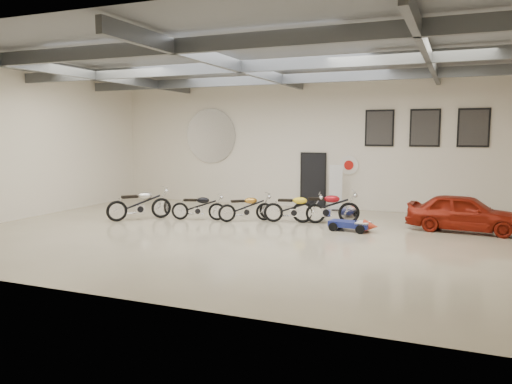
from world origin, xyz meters
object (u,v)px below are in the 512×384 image
at_px(motorcycle_gold, 246,207).
at_px(vintage_car, 464,213).
at_px(motorcycle_yellow, 294,207).
at_px(motorcycle_black, 198,206).
at_px(motorcycle_silver, 139,203).
at_px(motorcycle_red, 326,206).
at_px(go_kart, 354,222).
at_px(banner_stand, 336,187).

distance_m(motorcycle_gold, vintage_car, 6.76).
bearing_deg(motorcycle_yellow, motorcycle_black, -179.68).
distance_m(motorcycle_gold, motorcycle_yellow, 1.61).
distance_m(motorcycle_silver, motorcycle_gold, 3.61).
bearing_deg(vintage_car, motorcycle_gold, 102.69).
bearing_deg(vintage_car, motorcycle_red, 98.42).
height_order(motorcycle_silver, go_kart, motorcycle_silver).
relative_size(motorcycle_yellow, vintage_car, 0.60).
bearing_deg(motorcycle_red, motorcycle_black, 176.27).
distance_m(motorcycle_silver, motorcycle_yellow, 5.21).
relative_size(motorcycle_black, motorcycle_red, 0.85).
distance_m(motorcycle_silver, motorcycle_red, 6.23).
bearing_deg(motorcycle_gold, banner_stand, 20.10).
height_order(banner_stand, motorcycle_yellow, banner_stand).
bearing_deg(banner_stand, motorcycle_gold, -135.73).
bearing_deg(motorcycle_gold, motorcycle_yellow, -24.96).
relative_size(motorcycle_gold, vintage_car, 0.56).
relative_size(motorcycle_red, vintage_car, 0.65).
xyz_separation_m(motorcycle_gold, motorcycle_yellow, (1.57, 0.35, 0.03)).
xyz_separation_m(motorcycle_black, vintage_car, (8.28, 1.26, 0.09)).
xyz_separation_m(banner_stand, motorcycle_red, (0.34, -2.83, -0.33)).
xyz_separation_m(motorcycle_black, motorcycle_yellow, (3.15, 0.73, 0.04)).
bearing_deg(banner_stand, go_kart, -82.58).
distance_m(banner_stand, motorcycle_silver, 7.27).
bearing_deg(go_kart, banner_stand, 118.11).
xyz_separation_m(motorcycle_gold, vintage_car, (6.70, 0.88, 0.08)).
height_order(banner_stand, go_kart, banner_stand).
bearing_deg(motorcycle_yellow, vintage_car, -6.77).
xyz_separation_m(banner_stand, go_kart, (1.45, -3.84, -0.62)).
relative_size(motorcycle_silver, go_kart, 1.45).
xyz_separation_m(motorcycle_black, motorcycle_red, (4.12, 1.03, 0.08)).
bearing_deg(motorcycle_yellow, motorcycle_silver, -176.59).
bearing_deg(go_kart, vintage_car, 29.68).
bearing_deg(motorcycle_yellow, go_kart, -31.58).
height_order(motorcycle_yellow, vintage_car, vintage_car).
distance_m(banner_stand, motorcycle_gold, 4.13).
distance_m(motorcycle_yellow, motorcycle_red, 1.02).
height_order(motorcycle_silver, motorcycle_black, motorcycle_silver).
distance_m(motorcycle_silver, motorcycle_black, 1.99).
bearing_deg(motorcycle_red, motorcycle_gold, 176.55).
relative_size(banner_stand, go_kart, 1.19).
xyz_separation_m(motorcycle_silver, motorcycle_gold, (3.44, 1.10, -0.08)).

